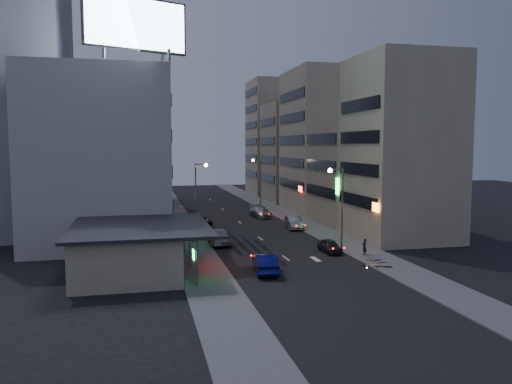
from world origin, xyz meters
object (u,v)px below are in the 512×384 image
object	(u,v)px
scooter_blue	(384,256)
parked_car_right_mid	(294,222)
person	(364,247)
scooter_black_a	(392,259)
parked_car_right_near	(330,246)
parked_car_right_far	(260,212)
road_car_blue	(265,263)
road_car_silver	(219,236)
parked_car_left	(200,221)
scooter_silver_b	(377,252)
scooter_black_b	(375,252)
scooter_silver_a	(379,259)

from	to	relation	value
scooter_blue	parked_car_right_mid	bearing A→B (deg)	-12.11
person	scooter_black_a	bearing A→B (deg)	57.85
parked_car_right_near	scooter_blue	world-z (taller)	parked_car_right_near
parked_car_right_near	parked_car_right_far	xyz separation A→B (m)	(-0.95, 24.79, 0.15)
road_car_blue	road_car_silver	world-z (taller)	road_car_silver
parked_car_right_mid	scooter_black_a	world-z (taller)	parked_car_right_mid
person	scooter_black_a	xyz separation A→B (m)	(0.28, -4.68, -0.14)
parked_car_right_mid	parked_car_right_far	world-z (taller)	parked_car_right_mid
parked_car_right_near	person	xyz separation A→B (m)	(2.56, -2.26, 0.25)
parked_car_right_far	road_car_silver	world-z (taller)	road_car_silver
parked_car_left	scooter_blue	xyz separation A→B (m)	(13.43, -23.81, -0.08)
parked_car_right_mid	person	size ratio (longest dim) A/B	3.13
parked_car_right_far	scooter_black_a	world-z (taller)	parked_car_right_far
parked_car_right_mid	scooter_black_a	xyz separation A→B (m)	(2.09, -20.92, -0.05)
scooter_blue	scooter_silver_b	size ratio (longest dim) A/B	0.82
scooter_black_b	parked_car_right_mid	bearing A→B (deg)	-15.22
scooter_blue	scooter_silver_b	distance (m)	1.04
road_car_silver	scooter_black_a	xyz separation A→B (m)	(12.69, -13.42, -0.07)
parked_car_right_near	scooter_black_b	bearing A→B (deg)	-53.91
scooter_black_a	scooter_black_b	distance (m)	3.09
road_car_silver	person	xyz separation A→B (m)	(12.41, -8.74, 0.07)
person	scooter_black_a	distance (m)	4.69
parked_car_right_mid	scooter_black_b	xyz separation A→B (m)	(2.08, -17.84, -0.11)
scooter_silver_a	parked_car_left	bearing A→B (deg)	34.16
parked_car_right_mid	scooter_black_a	size ratio (longest dim) A/B	2.35
parked_car_right_near	person	world-z (taller)	person
parked_car_right_far	road_car_silver	size ratio (longest dim) A/B	0.96
scooter_black_a	scooter_black_b	bearing A→B (deg)	17.76
road_car_blue	scooter_silver_a	world-z (taller)	road_car_blue
road_car_blue	scooter_silver_a	size ratio (longest dim) A/B	2.79
parked_car_left	road_car_blue	xyz separation A→B (m)	(2.38, -24.79, 0.09)
scooter_black_b	scooter_silver_b	world-z (taller)	scooter_silver_b
parked_car_left	road_car_silver	distance (m)	12.20
scooter_blue	parked_car_right_far	bearing A→B (deg)	-11.35
parked_car_right_near	scooter_silver_a	xyz separation A→B (m)	(2.07, -6.13, 0.02)
parked_car_right_far	scooter_silver_a	bearing A→B (deg)	-88.49
parked_car_left	scooter_silver_b	size ratio (longest dim) A/B	2.50
person	parked_car_right_near	bearing A→B (deg)	-77.05
scooter_silver_b	person	bearing A→B (deg)	-9.10
parked_car_right_far	scooter_silver_b	size ratio (longest dim) A/B	2.64
road_car_silver	scooter_silver_b	distance (m)	16.59
parked_car_right_far	road_car_blue	distance (m)	31.70
scooter_black_a	scooter_black_b	xyz separation A→B (m)	(-0.01, 3.09, -0.07)
parked_car_left	scooter_silver_b	distance (m)	26.38
parked_car_right_far	road_car_blue	bearing A→B (deg)	-106.89
scooter_silver_a	scooter_silver_b	bearing A→B (deg)	-15.39
road_car_silver	scooter_black_b	xyz separation A→B (m)	(12.68, -10.33, -0.14)
person	scooter_silver_b	size ratio (longest dim) A/B	0.75
parked_car_left	scooter_blue	bearing A→B (deg)	116.03
parked_car_left	scooter_black_b	distance (m)	26.11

